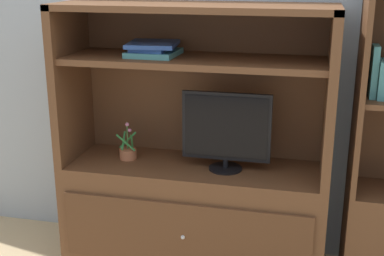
% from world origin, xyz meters
% --- Properties ---
extents(painted_rear_wall, '(6.00, 0.10, 2.80)m').
position_xyz_m(painted_rear_wall, '(0.00, 0.75, 1.40)').
color(painted_rear_wall, '#9EA8B2').
rests_on(painted_rear_wall, ground_plane).
extents(media_console, '(1.58, 0.55, 1.63)m').
position_xyz_m(media_console, '(0.00, 0.41, 0.52)').
color(media_console, brown).
rests_on(media_console, ground_plane).
extents(tv_monitor, '(0.52, 0.20, 0.47)m').
position_xyz_m(tv_monitor, '(0.20, 0.38, 0.92)').
color(tv_monitor, black).
rests_on(tv_monitor, media_console).
extents(potted_plant, '(0.13, 0.11, 0.24)m').
position_xyz_m(potted_plant, '(-0.42, 0.41, 0.71)').
color(potted_plant, '#B26642').
rests_on(potted_plant, media_console).
extents(magazine_stack, '(0.30, 0.32, 0.08)m').
position_xyz_m(magazine_stack, '(-0.25, 0.41, 1.37)').
color(magazine_stack, teal).
rests_on(magazine_stack, media_console).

